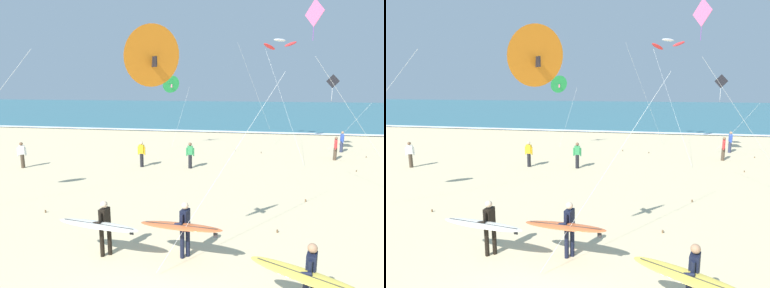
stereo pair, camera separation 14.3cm
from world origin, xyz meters
TOP-DOWN VIEW (x-y plane):
  - ocean_water at (0.00, 58.05)m, footprint 160.00×60.00m
  - shoreline_foam at (0.00, 28.35)m, footprint 160.00×1.08m
  - surfer_lead at (0.01, 2.95)m, footprint 2.56×1.15m
  - surfer_trailing at (-2.31, 2.64)m, footprint 2.56×1.03m
  - surfer_third at (3.15, 1.01)m, footprint 2.53×1.29m
  - kite_diamond_charcoal_near at (7.89, 19.72)m, footprint 2.60×2.03m
  - kite_arc_ivory_mid at (4.11, 22.08)m, footprint 4.66×4.71m
  - kite_delta_emerald_low at (-4.12, 19.00)m, footprint 2.00×1.56m
  - kite_diamond_rose_distant at (5.23, 14.57)m, footprint 2.89×4.56m
  - kite_delta_amber_outer at (-0.51, 2.04)m, footprint 4.08×3.84m
  - bystander_red_top at (7.62, 16.93)m, footprint 0.25×0.49m
  - bystander_white_top at (-11.67, 11.57)m, footprint 0.45×0.31m
  - bystander_green_top at (-1.59, 13.21)m, footprint 0.50×0.22m
  - bystander_blue_top at (8.75, 19.69)m, footprint 0.22×0.50m
  - bystander_yellow_top at (-4.59, 13.05)m, footprint 0.50×0.22m

SIDE VIEW (x-z plane):
  - ocean_water at x=0.00m, z-range 0.00..0.08m
  - shoreline_foam at x=0.00m, z-range 0.08..0.09m
  - bystander_red_top at x=7.62m, z-range 0.02..1.61m
  - bystander_white_top at x=-11.67m, z-range 0.02..1.61m
  - bystander_green_top at x=-1.59m, z-range 0.02..1.61m
  - bystander_blue_top at x=8.75m, z-range 0.02..1.61m
  - bystander_yellow_top at x=-4.59m, z-range 0.02..1.61m
  - surfer_trailing at x=-2.31m, z-range 0.19..1.90m
  - surfer_lead at x=0.01m, z-range 0.20..1.90m
  - surfer_third at x=3.15m, z-range 0.20..1.90m
  - kite_diamond_charcoal_near at x=7.89m, z-range 2.13..7.86m
  - kite_delta_emerald_low at x=-4.12m, z-range 2.17..7.87m
  - kite_delta_amber_outer at x=-0.51m, z-range 2.47..8.89m
  - kite_arc_ivory_mid at x=4.11m, z-range 3.91..12.49m
  - kite_diamond_rose_distant at x=5.23m, z-range 3.88..13.60m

